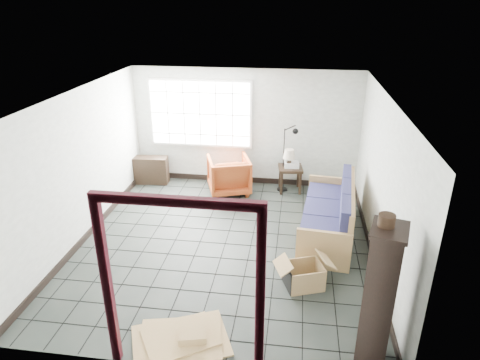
# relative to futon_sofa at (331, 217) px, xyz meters

# --- Properties ---
(ground) EXTENTS (5.50, 5.50, 0.00)m
(ground) POSITION_rel_futon_sofa_xyz_m (-1.82, -0.56, -0.36)
(ground) COLOR black
(ground) RESTS_ON ground
(room_shell) EXTENTS (5.02, 5.52, 2.61)m
(room_shell) POSITION_rel_futon_sofa_xyz_m (-1.82, -0.53, 1.32)
(room_shell) COLOR #A4A9A2
(room_shell) RESTS_ON ground
(window_panel) EXTENTS (2.32, 0.08, 1.52)m
(window_panel) POSITION_rel_futon_sofa_xyz_m (-2.82, 2.14, 1.24)
(window_panel) COLOR silver
(window_panel) RESTS_ON ground
(doorway_trim) EXTENTS (1.80, 0.08, 2.20)m
(doorway_trim) POSITION_rel_futon_sofa_xyz_m (-1.82, -3.26, 1.02)
(doorway_trim) COLOR #390C15
(doorway_trim) RESTS_ON ground
(futon_sofa) EXTENTS (1.07, 2.33, 1.00)m
(futon_sofa) POSITION_rel_futon_sofa_xyz_m (0.00, 0.00, 0.00)
(futon_sofa) COLOR olive
(futon_sofa) RESTS_ON ground
(armchair) EXTENTS (1.07, 1.04, 0.89)m
(armchair) POSITION_rel_futon_sofa_xyz_m (-2.11, 1.59, 0.08)
(armchair) COLOR maroon
(armchair) RESTS_ON ground
(side_table) EXTENTS (0.57, 0.57, 0.56)m
(side_table) POSITION_rel_futon_sofa_xyz_m (-0.78, 1.84, 0.10)
(side_table) COLOR black
(side_table) RESTS_ON ground
(table_lamp) EXTENTS (0.32, 0.32, 0.41)m
(table_lamp) POSITION_rel_futon_sofa_xyz_m (-0.82, 1.81, 0.49)
(table_lamp) COLOR black
(table_lamp) RESTS_ON side_table
(projector) EXTENTS (0.34, 0.27, 0.11)m
(projector) POSITION_rel_futon_sofa_xyz_m (-0.76, 1.85, 0.25)
(projector) COLOR silver
(projector) RESTS_ON side_table
(floor_lamp) EXTENTS (0.43, 0.26, 1.52)m
(floor_lamp) POSITION_rel_futon_sofa_xyz_m (-0.83, 1.81, 0.45)
(floor_lamp) COLOR black
(floor_lamp) RESTS_ON ground
(console_shelf) EXTENTS (0.82, 0.37, 0.62)m
(console_shelf) POSITION_rel_futon_sofa_xyz_m (-3.97, 1.84, -0.05)
(console_shelf) COLOR black
(console_shelf) RESTS_ON ground
(tall_shelf) EXTENTS (0.49, 0.57, 1.79)m
(tall_shelf) POSITION_rel_futon_sofa_xyz_m (0.33, -2.86, 0.55)
(tall_shelf) COLOR black
(tall_shelf) RESTS_ON ground
(pot) EXTENTS (0.18, 0.18, 0.13)m
(pot) POSITION_rel_futon_sofa_xyz_m (0.29, -2.82, 1.50)
(pot) COLOR black
(pot) RESTS_ON tall_shelf
(open_box) EXTENTS (0.95, 0.69, 0.49)m
(open_box) POSITION_rel_futon_sofa_xyz_m (-0.47, -1.55, -0.19)
(open_box) COLOR olive
(open_box) RESTS_ON ground
(cardboard_pile) EXTENTS (1.41, 1.23, 0.17)m
(cardboard_pile) POSITION_rel_futon_sofa_xyz_m (-1.97, -2.90, -0.32)
(cardboard_pile) COLOR olive
(cardboard_pile) RESTS_ON ground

